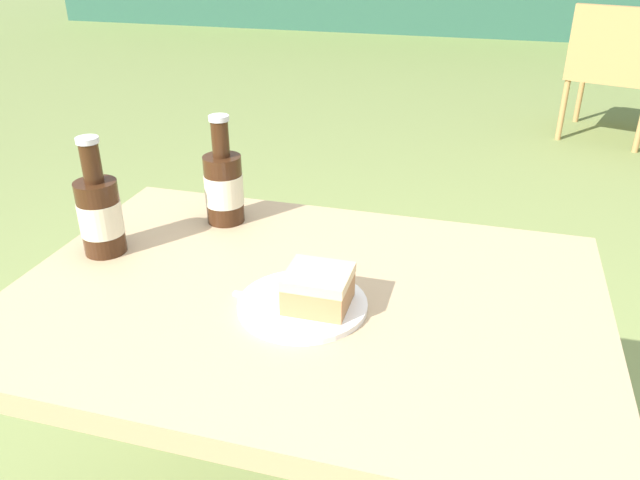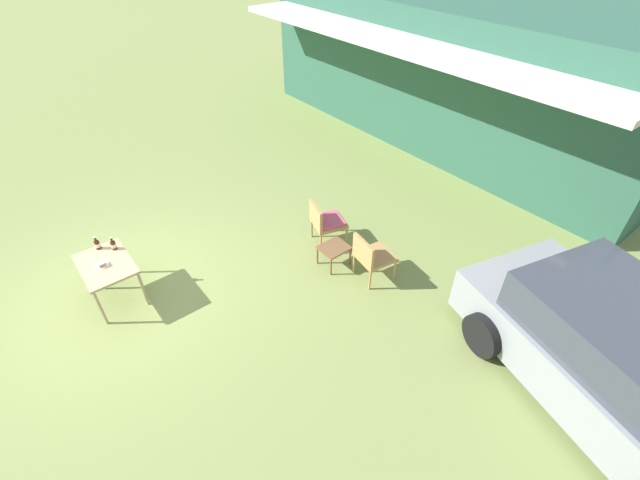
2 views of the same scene
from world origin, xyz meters
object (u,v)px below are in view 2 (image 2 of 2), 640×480
(garden_side_table, at_px, (334,249))
(patio_table, at_px, (106,267))
(cola_bottle_near, at_px, (113,245))
(cola_bottle_far, at_px, (97,244))
(wicker_chair_cushioned, at_px, (326,221))
(cake_on_plate, at_px, (102,264))
(wicker_chair_plain, at_px, (371,255))
(parked_car, at_px, (623,365))

(garden_side_table, distance_m, patio_table, 3.52)
(garden_side_table, bearing_deg, cola_bottle_near, -121.11)
(cola_bottle_far, bearing_deg, patio_table, -5.61)
(wicker_chair_cushioned, bearing_deg, cola_bottle_near, 86.36)
(wicker_chair_cushioned, height_order, cake_on_plate, wicker_chair_cushioned)
(garden_side_table, distance_m, cola_bottle_far, 3.69)
(wicker_chair_plain, xyz_separation_m, cake_on_plate, (-2.12, -3.44, 0.25))
(patio_table, relative_size, cola_bottle_far, 4.42)
(patio_table, height_order, cola_bottle_near, cola_bottle_near)
(parked_car, relative_size, cake_on_plate, 20.73)
(wicker_chair_cushioned, bearing_deg, parked_car, -153.55)
(parked_car, xyz_separation_m, wicker_chair_plain, (-3.39, -0.77, -0.19))
(patio_table, bearing_deg, parked_car, 37.00)
(wicker_chair_plain, xyz_separation_m, garden_side_table, (-0.62, -0.25, -0.15))
(wicker_chair_plain, height_order, cola_bottle_near, cola_bottle_near)
(cola_bottle_near, bearing_deg, cake_on_plate, -45.68)
(patio_table, height_order, cola_bottle_far, cola_bottle_far)
(wicker_chair_cushioned, xyz_separation_m, patio_table, (-0.97, -3.42, 0.16))
(parked_car, height_order, patio_table, parked_car)
(wicker_chair_plain, height_order, cake_on_plate, wicker_chair_plain)
(garden_side_table, bearing_deg, wicker_chair_cushioned, 153.82)
(parked_car, bearing_deg, cake_on_plate, -127.73)
(garden_side_table, xyz_separation_m, patio_table, (-1.53, -3.15, 0.31))
(patio_table, bearing_deg, garden_side_table, 64.18)
(cola_bottle_near, bearing_deg, patio_table, -43.54)
(parked_car, bearing_deg, wicker_chair_cushioned, -155.83)
(garden_side_table, height_order, cola_bottle_near, cola_bottle_near)
(garden_side_table, height_order, patio_table, patio_table)
(wicker_chair_cushioned, relative_size, patio_table, 0.84)
(patio_table, xyz_separation_m, cake_on_plate, (0.03, -0.04, 0.09))
(wicker_chair_cushioned, xyz_separation_m, cola_bottle_far, (-1.38, -3.38, 0.31))
(wicker_chair_plain, distance_m, cola_bottle_near, 3.98)
(wicker_chair_plain, height_order, garden_side_table, wicker_chair_plain)
(wicker_chair_cushioned, height_order, cola_bottle_near, cola_bottle_near)
(parked_car, height_order, wicker_chair_cushioned, parked_car)
(garden_side_table, distance_m, cake_on_plate, 3.55)
(wicker_chair_cushioned, distance_m, wicker_chair_plain, 1.17)
(cake_on_plate, bearing_deg, wicker_chair_plain, 58.39)
(wicker_chair_cushioned, relative_size, cola_bottle_far, 3.71)
(wicker_chair_cushioned, distance_m, cola_bottle_far, 3.67)
(cola_bottle_near, bearing_deg, wicker_chair_cushioned, 69.24)
(cake_on_plate, height_order, cola_bottle_far, cola_bottle_far)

